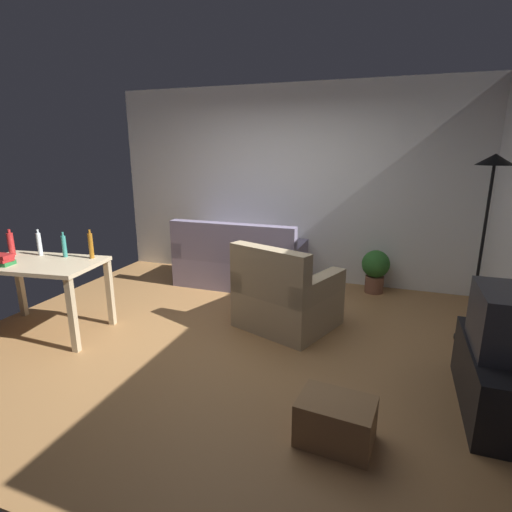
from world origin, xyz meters
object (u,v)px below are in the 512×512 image
at_px(tv, 508,321).
at_px(book_stack, 1,260).
at_px(storage_box, 336,421).
at_px(bottle_red, 11,244).
at_px(couch, 240,264).
at_px(desk, 40,272).
at_px(bottle_amber, 91,246).
at_px(potted_plant, 375,268).
at_px(bottle_clear, 39,244).
at_px(bottle_tall, 64,246).
at_px(torchiere_lamp, 489,199).
at_px(armchair, 285,298).
at_px(tv_stand, 497,380).

bearing_deg(tv, book_stack, 93.88).
bearing_deg(storage_box, tv, 34.58).
bearing_deg(bottle_red, tv, -0.29).
bearing_deg(book_stack, couch, 55.14).
distance_m(desk, bottle_amber, 0.56).
distance_m(desk, book_stack, 0.35).
bearing_deg(bottle_red, potted_plant, 32.02).
bearing_deg(bottle_clear, tv, -1.64).
relative_size(tv, book_stack, 2.56).
relative_size(couch, bottle_tall, 6.50).
bearing_deg(storage_box, couch, 122.80).
bearing_deg(torchiere_lamp, desk, -163.28).
distance_m(torchiere_lamp, book_stack, 4.62).
xyz_separation_m(bottle_clear, book_stack, (-0.05, -0.42, -0.07)).
bearing_deg(desk, tv, -6.02).
height_order(couch, tv, same).
relative_size(torchiere_lamp, bottle_tall, 6.85).
xyz_separation_m(tv, potted_plant, (-0.98, 2.28, -0.37)).
bearing_deg(torchiere_lamp, armchair, -170.91).
relative_size(bottle_red, bottle_tall, 1.06).
height_order(potted_plant, bottle_tall, bottle_tall).
distance_m(couch, bottle_tall, 2.26).
distance_m(tv_stand, desk, 4.14).
relative_size(tv_stand, potted_plant, 1.93).
height_order(tv_stand, bottle_clear, bottle_clear).
height_order(desk, book_stack, book_stack).
distance_m(armchair, bottle_clear, 2.65).
height_order(armchair, bottle_red, bottle_red).
bearing_deg(desk, bottle_tall, 56.41).
xyz_separation_m(bottle_tall, bottle_amber, (0.30, 0.05, 0.02)).
height_order(storage_box, book_stack, book_stack).
distance_m(tv, bottle_red, 4.59).
relative_size(torchiere_lamp, bottle_clear, 6.51).
distance_m(torchiere_lamp, potted_plant, 1.84).
distance_m(armchair, storage_box, 1.77).
relative_size(tv, desk, 0.47).
bearing_deg(potted_plant, storage_box, -91.25).
xyz_separation_m(torchiere_lamp, bottle_red, (-4.58, -1.13, -0.53)).
relative_size(armchair, book_stack, 4.85).
xyz_separation_m(bottle_tall, book_stack, (-0.35, -0.45, -0.06)).
bearing_deg(bottle_amber, tv_stand, -3.15).
xyz_separation_m(tv, bottle_clear, (-4.31, 0.12, 0.18)).
bearing_deg(armchair, couch, -28.65).
bearing_deg(book_stack, bottle_clear, 83.55).
height_order(bottle_red, bottle_clear, bottle_red).
xyz_separation_m(tv, desk, (-4.12, -0.08, -0.05)).
height_order(bottle_red, bottle_tall, bottle_red).
distance_m(torchiere_lamp, bottle_clear, 4.46).
height_order(couch, book_stack, couch).
xyz_separation_m(torchiere_lamp, potted_plant, (-0.98, 1.12, -1.08)).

